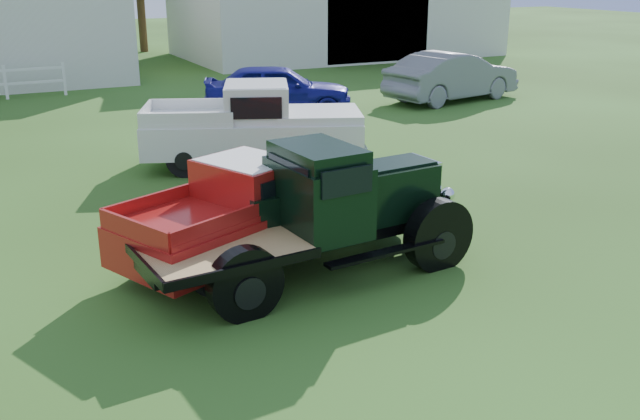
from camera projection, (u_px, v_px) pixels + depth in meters
name	position (u px, v px, depth m)	size (l,w,h in m)	color
ground	(345.00, 308.00, 9.93)	(120.00, 120.00, 0.00)	#253E12
shed_right	(336.00, 5.00, 37.86)	(16.80, 9.20, 5.20)	beige
vintage_flatbed	(312.00, 212.00, 10.73)	(5.10, 2.02, 2.02)	black
red_pickup	(246.00, 209.00, 11.41)	(4.53, 1.74, 1.65)	maroon
white_pickup	(253.00, 126.00, 16.74)	(5.25, 2.03, 1.93)	silver
misc_car_blue	(278.00, 89.00, 22.82)	(1.89, 4.71, 1.60)	navy
misc_car_grey	(452.00, 76.00, 25.11)	(1.80, 5.16, 1.70)	slate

